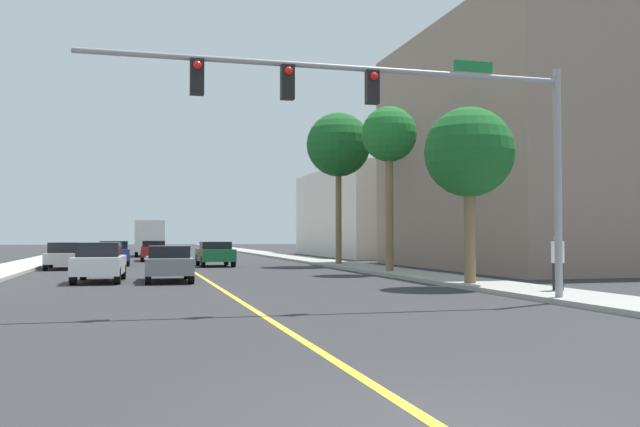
% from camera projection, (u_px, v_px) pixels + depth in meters
% --- Properties ---
extents(ground, '(192.00, 192.00, 0.00)m').
position_uv_depth(ground, '(178.00, 262.00, 47.00)').
color(ground, '#2D2D30').
extents(sidewalk_left, '(2.60, 168.00, 0.15)m').
position_uv_depth(sidewalk_left, '(35.00, 262.00, 44.68)').
color(sidewalk_left, '#B2ADA3').
rests_on(sidewalk_left, ground).
extents(sidewalk_right, '(2.60, 168.00, 0.15)m').
position_uv_depth(sidewalk_right, '(307.00, 260.00, 49.33)').
color(sidewalk_right, '#9E9B93').
rests_on(sidewalk_right, ground).
extents(lane_marking_center, '(0.16, 144.00, 0.01)m').
position_uv_depth(lane_marking_center, '(178.00, 262.00, 47.00)').
color(lane_marking_center, yellow).
rests_on(lane_marking_center, ground).
extents(building_right_near, '(17.09, 18.27, 13.19)m').
position_uv_depth(building_right_near, '(573.00, 151.00, 39.16)').
color(building_right_near, gray).
rests_on(building_right_near, ground).
extents(building_right_far, '(13.01, 19.41, 7.42)m').
position_uv_depth(building_right_far, '(393.00, 214.00, 60.95)').
color(building_right_far, silver).
rests_on(building_right_far, ground).
extents(traffic_signal_mast, '(12.44, 0.36, 6.18)m').
position_uv_depth(traffic_signal_mast, '(405.00, 113.00, 17.46)').
color(traffic_signal_mast, gray).
rests_on(traffic_signal_mast, sidewalk_right).
extents(palm_near, '(3.13, 3.13, 6.11)m').
position_uv_depth(palm_near, '(469.00, 154.00, 24.07)').
color(palm_near, brown).
rests_on(palm_near, sidewalk_right).
extents(palm_mid, '(2.60, 2.60, 7.70)m').
position_uv_depth(palm_mid, '(389.00, 137.00, 32.45)').
color(palm_mid, brown).
rests_on(palm_mid, sidewalk_right).
extents(palm_far, '(3.76, 3.76, 8.87)m').
position_uv_depth(palm_far, '(338.00, 146.00, 40.73)').
color(palm_far, brown).
rests_on(palm_far, sidewalk_right).
extents(car_blue, '(1.79, 4.07, 1.46)m').
position_uv_depth(car_blue, '(114.00, 253.00, 41.08)').
color(car_blue, '#1E389E').
rests_on(car_blue, ground).
extents(car_red, '(1.75, 4.38, 1.42)m').
position_uv_depth(car_red, '(153.00, 250.00, 48.64)').
color(car_red, red).
rests_on(car_red, ground).
extents(car_white, '(1.93, 4.24, 1.53)m').
position_uv_depth(car_white, '(100.00, 262.00, 26.68)').
color(car_white, white).
rests_on(car_white, ground).
extents(car_silver, '(1.94, 4.66, 1.42)m').
position_uv_depth(car_silver, '(64.00, 255.00, 37.12)').
color(car_silver, '#BCBCC1').
rests_on(car_silver, ground).
extents(car_gray, '(1.84, 4.28, 1.39)m').
position_uv_depth(car_gray, '(169.00, 263.00, 26.98)').
color(car_gray, slate).
rests_on(car_gray, ground).
extents(car_green, '(1.99, 3.90, 1.43)m').
position_uv_depth(car_green, '(215.00, 253.00, 40.31)').
color(car_green, '#196638').
rests_on(car_green, ground).
extents(delivery_truck, '(2.41, 7.41, 3.04)m').
position_uv_depth(delivery_truck, '(149.00, 237.00, 59.73)').
color(delivery_truck, red).
rests_on(delivery_truck, ground).
extents(pedestrian, '(0.38, 0.38, 1.69)m').
position_uv_depth(pedestrian, '(558.00, 262.00, 20.72)').
color(pedestrian, black).
rests_on(pedestrian, sidewalk_right).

